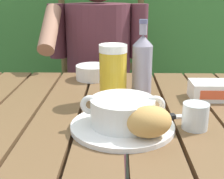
% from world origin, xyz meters
% --- Properties ---
extents(dining_table, '(1.13, 0.91, 0.77)m').
position_xyz_m(dining_table, '(0.00, 0.00, 0.67)').
color(dining_table, brown).
rests_on(dining_table, ground_plane).
extents(chair_near_diner, '(0.49, 0.40, 1.05)m').
position_xyz_m(chair_near_diner, '(-0.05, 0.89, 0.50)').
color(chair_near_diner, brown).
rests_on(chair_near_diner, ground_plane).
extents(person_eating, '(0.48, 0.47, 1.25)m').
position_xyz_m(person_eating, '(-0.06, 0.69, 0.73)').
color(person_eating, '#582A34').
rests_on(person_eating, ground_plane).
extents(serving_plate, '(0.26, 0.26, 0.01)m').
position_xyz_m(serving_plate, '(0.06, -0.09, 0.78)').
color(serving_plate, white).
rests_on(serving_plate, dining_table).
extents(soup_bowl, '(0.21, 0.16, 0.08)m').
position_xyz_m(soup_bowl, '(0.06, -0.09, 0.82)').
color(soup_bowl, white).
rests_on(soup_bowl, serving_plate).
extents(bread_roll, '(0.12, 0.10, 0.07)m').
position_xyz_m(bread_roll, '(0.12, -0.16, 0.82)').
color(bread_roll, tan).
rests_on(bread_roll, serving_plate).
extents(beer_glass, '(0.08, 0.08, 0.18)m').
position_xyz_m(beer_glass, '(0.03, 0.10, 0.86)').
color(beer_glass, gold).
rests_on(beer_glass, dining_table).
extents(beer_bottle, '(0.06, 0.06, 0.25)m').
position_xyz_m(beer_bottle, '(0.12, 0.14, 0.88)').
color(beer_bottle, gray).
rests_on(beer_bottle, dining_table).
extents(water_glass_small, '(0.07, 0.07, 0.07)m').
position_xyz_m(water_glass_small, '(0.24, -0.09, 0.80)').
color(water_glass_small, silver).
rests_on(water_glass_small, dining_table).
extents(butter_tub, '(0.13, 0.10, 0.06)m').
position_xyz_m(butter_tub, '(0.34, 0.14, 0.80)').
color(butter_tub, white).
rests_on(butter_tub, dining_table).
extents(table_knife, '(0.16, 0.05, 0.01)m').
position_xyz_m(table_knife, '(0.20, -0.03, 0.78)').
color(table_knife, silver).
rests_on(table_knife, dining_table).
extents(diner_bowl, '(0.13, 0.13, 0.05)m').
position_xyz_m(diner_bowl, '(-0.05, 0.36, 0.80)').
color(diner_bowl, white).
rests_on(diner_bowl, dining_table).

